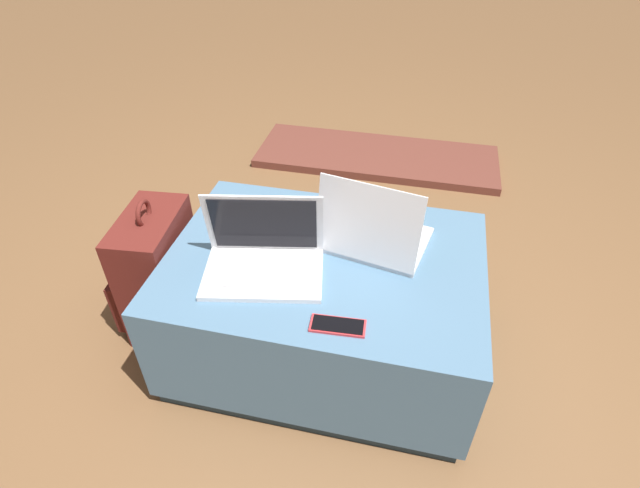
{
  "coord_description": "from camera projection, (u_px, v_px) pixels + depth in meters",
  "views": [
    {
      "loc": [
        0.26,
        -1.19,
        1.48
      ],
      "look_at": [
        -0.01,
        -0.03,
        0.51
      ],
      "focal_mm": 28.0,
      "sensor_mm": 36.0,
      "label": 1
    }
  ],
  "objects": [
    {
      "name": "fireplace_hearth",
      "position": [
        377.0,
        157.0,
        2.97
      ],
      "size": [
        1.4,
        0.5,
        0.04
      ],
      "color": "brown",
      "rests_on": "ground_plane"
    },
    {
      "name": "backpack",
      "position": [
        157.0,
        273.0,
        1.85
      ],
      "size": [
        0.27,
        0.36,
        0.55
      ],
      "rotation": [
        0.0,
        0.0,
        -1.47
      ],
      "color": "#5B1E19",
      "rests_on": "ground_plane"
    },
    {
      "name": "cell_phone",
      "position": [
        338.0,
        326.0,
        1.38
      ],
      "size": [
        0.16,
        0.07,
        0.01
      ],
      "rotation": [
        0.0,
        0.0,
        4.78
      ],
      "color": "red",
      "rests_on": "ottoman"
    },
    {
      "name": "ottoman",
      "position": [
        324.0,
        305.0,
        1.74
      ],
      "size": [
        1.02,
        0.74,
        0.43
      ],
      "color": "#2A3D4E",
      "rests_on": "ground_plane"
    },
    {
      "name": "ground_plane",
      "position": [
        324.0,
        346.0,
        1.88
      ],
      "size": [
        14.0,
        14.0,
        0.0
      ],
      "primitive_type": "plane",
      "color": "brown"
    },
    {
      "name": "laptop_far",
      "position": [
        373.0,
        234.0,
        1.61
      ],
      "size": [
        0.37,
        0.32,
        0.27
      ],
      "rotation": [
        0.0,
        0.0,
        2.94
      ],
      "color": "silver",
      "rests_on": "ottoman"
    },
    {
      "name": "laptop_near",
      "position": [
        264.0,
        256.0,
        1.53
      ],
      "size": [
        0.4,
        0.3,
        0.25
      ],
      "rotation": [
        0.0,
        0.0,
        0.2
      ],
      "color": "silver",
      "rests_on": "ottoman"
    }
  ]
}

